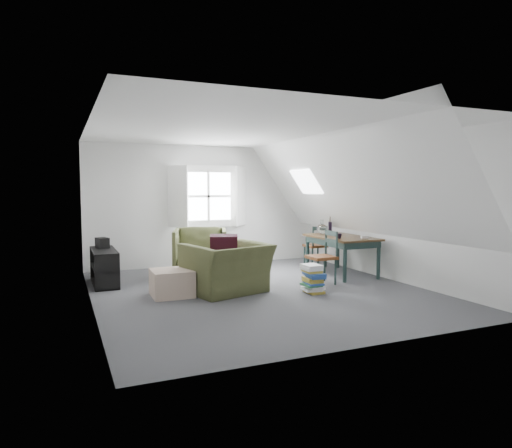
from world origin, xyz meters
name	(u,v)px	position (x,y,z in m)	size (l,w,h in m)	color
floor	(260,291)	(0.00, 0.00, 0.00)	(5.50, 5.50, 0.00)	#45464A
ceiling	(260,131)	(0.00, 0.00, 2.50)	(5.50, 5.50, 0.00)	white
wall_back	(208,206)	(0.00, 2.75, 1.25)	(5.00, 5.00, 0.00)	silver
wall_front	(371,225)	(0.00, -2.75, 1.25)	(5.00, 5.00, 0.00)	silver
wall_left	(90,216)	(-2.50, 0.00, 1.25)	(5.50, 5.50, 0.00)	silver
wall_right	(389,209)	(2.50, 0.00, 1.25)	(5.50, 5.50, 0.00)	silver
slope_left	(160,177)	(-1.55, 0.00, 1.78)	(5.50, 5.50, 0.00)	white
slope_right	(345,179)	(1.55, 0.00, 1.78)	(5.50, 5.50, 0.00)	white
dormer_window	(209,196)	(0.00, 2.68, 1.45)	(1.71, 0.35, 1.30)	white
skylight	(306,182)	(1.55, 1.30, 1.75)	(0.55, 0.75, 0.04)	white
armchair_near	(227,292)	(-0.51, 0.11, 0.00)	(1.18, 1.03, 0.77)	#424724
armchair_far	(200,276)	(-0.51, 1.61, 0.00)	(0.95, 0.98, 0.89)	#424724
throw_pillow	(224,248)	(-0.51, 0.26, 0.68)	(0.43, 0.12, 0.43)	#340E1D
ottoman	(172,283)	(-1.36, 0.23, 0.20)	(0.60, 0.60, 0.40)	tan
dining_table	(341,241)	(1.96, 0.67, 0.63)	(0.87, 1.44, 0.72)	#322010
demijohn	(322,229)	(1.81, 1.12, 0.83)	(0.20, 0.20, 0.28)	silver
vase_twigs	(330,227)	(2.06, 1.22, 0.85)	(0.07, 0.08, 0.58)	black
cup	(339,238)	(1.71, 0.37, 0.72)	(0.09, 0.09, 0.09)	black
paper_box	(365,237)	(2.16, 0.22, 0.74)	(0.13, 0.09, 0.04)	white
dining_chair_far	(316,245)	(1.98, 1.63, 0.44)	(0.40, 0.40, 0.85)	#5F3016
dining_chair_near	(323,256)	(1.21, 0.10, 0.47)	(0.42, 0.42, 0.90)	#5F3016
media_shelf	(104,269)	(-2.21, 1.48, 0.27)	(0.38, 1.15, 0.59)	black
electronics_box	(102,243)	(-2.21, 1.77, 0.67)	(0.17, 0.24, 0.19)	black
magazine_stack	(313,279)	(0.70, -0.43, 0.22)	(0.33, 0.39, 0.44)	#B29933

